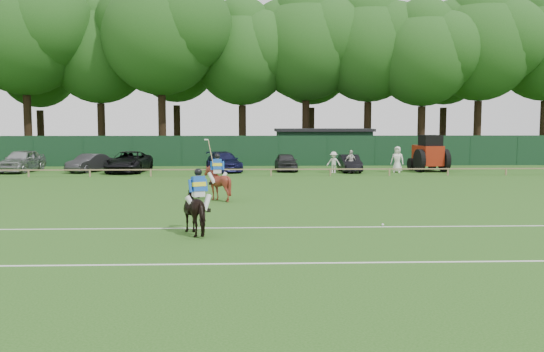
{
  "coord_description": "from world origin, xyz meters",
  "views": [
    {
      "loc": [
        -0.38,
        -20.32,
        3.58
      ],
      "look_at": [
        0.5,
        3.0,
        1.4
      ],
      "focal_mm": 38.0,
      "sensor_mm": 36.0,
      "label": 1
    }
  ],
  "objects_px": {
    "sedan_grey": "(89,163)",
    "spectator_mid": "(351,162)",
    "sedan_silver": "(22,161)",
    "suv_black": "(129,162)",
    "spectator_left": "(334,162)",
    "tractor": "(429,154)",
    "spectator_right": "(397,160)",
    "sedan_navy": "(224,162)",
    "polo_ball": "(383,225)",
    "horse_dark": "(199,210)",
    "utility_shed": "(323,146)",
    "horse_chestnut": "(218,183)",
    "hatch_grey": "(286,162)",
    "estate_black": "(349,163)"
  },
  "relations": [
    {
      "from": "sedan_grey",
      "to": "spectator_mid",
      "type": "xyz_separation_m",
      "value": [
        18.81,
        -1.64,
        0.17
      ]
    },
    {
      "from": "sedan_silver",
      "to": "suv_black",
      "type": "relative_size",
      "value": 0.89
    },
    {
      "from": "spectator_left",
      "to": "tractor",
      "type": "height_order",
      "value": "tractor"
    },
    {
      "from": "spectator_left",
      "to": "spectator_right",
      "type": "distance_m",
      "value": 4.62
    },
    {
      "from": "sedan_navy",
      "to": "polo_ball",
      "type": "xyz_separation_m",
      "value": [
        6.53,
        -22.73,
        -0.65
      ]
    },
    {
      "from": "horse_dark",
      "to": "sedan_silver",
      "type": "bearing_deg",
      "value": -84.86
    },
    {
      "from": "horse_dark",
      "to": "suv_black",
      "type": "height_order",
      "value": "horse_dark"
    },
    {
      "from": "utility_shed",
      "to": "tractor",
      "type": "distance_m",
      "value": 10.96
    },
    {
      "from": "horse_chestnut",
      "to": "suv_black",
      "type": "bearing_deg",
      "value": -66.24
    },
    {
      "from": "sedan_silver",
      "to": "tractor",
      "type": "xyz_separation_m",
      "value": [
        29.65,
        -0.6,
        0.44
      ]
    },
    {
      "from": "tractor",
      "to": "sedan_navy",
      "type": "bearing_deg",
      "value": 172.34
    },
    {
      "from": "horse_dark",
      "to": "spectator_mid",
      "type": "height_order",
      "value": "spectator_mid"
    },
    {
      "from": "sedan_silver",
      "to": "polo_ball",
      "type": "bearing_deg",
      "value": -43.19
    },
    {
      "from": "horse_chestnut",
      "to": "sedan_grey",
      "type": "height_order",
      "value": "horse_chestnut"
    },
    {
      "from": "horse_dark",
      "to": "spectator_left",
      "type": "relative_size",
      "value": 1.2
    },
    {
      "from": "hatch_grey",
      "to": "tractor",
      "type": "distance_m",
      "value": 10.49
    },
    {
      "from": "sedan_silver",
      "to": "utility_shed",
      "type": "relative_size",
      "value": 0.57
    },
    {
      "from": "sedan_grey",
      "to": "sedan_silver",
      "type": "bearing_deg",
      "value": -161.17
    },
    {
      "from": "polo_ball",
      "to": "suv_black",
      "type": "bearing_deg",
      "value": 120.96
    },
    {
      "from": "spectator_mid",
      "to": "spectator_right",
      "type": "distance_m",
      "value": 3.41
    },
    {
      "from": "sedan_silver",
      "to": "horse_chestnut",
      "type": "bearing_deg",
      "value": -42.72
    },
    {
      "from": "sedan_silver",
      "to": "sedan_grey",
      "type": "xyz_separation_m",
      "value": [
        4.88,
        -0.17,
        -0.17
      ]
    },
    {
      "from": "horse_dark",
      "to": "polo_ball",
      "type": "xyz_separation_m",
      "value": [
        6.24,
        1.17,
        -0.72
      ]
    },
    {
      "from": "sedan_grey",
      "to": "spectator_right",
      "type": "relative_size",
      "value": 2.11
    },
    {
      "from": "hatch_grey",
      "to": "polo_ball",
      "type": "xyz_separation_m",
      "value": [
        1.95,
        -22.92,
        -0.61
      ]
    },
    {
      "from": "tractor",
      "to": "sedan_grey",
      "type": "bearing_deg",
      "value": 173.55
    },
    {
      "from": "sedan_grey",
      "to": "tractor",
      "type": "bearing_deg",
      "value": 19.79
    },
    {
      "from": "spectator_left",
      "to": "spectator_mid",
      "type": "height_order",
      "value": "spectator_mid"
    },
    {
      "from": "horse_chestnut",
      "to": "estate_black",
      "type": "bearing_deg",
      "value": -121.42
    },
    {
      "from": "spectator_right",
      "to": "utility_shed",
      "type": "distance_m",
      "value": 10.51
    },
    {
      "from": "hatch_grey",
      "to": "utility_shed",
      "type": "bearing_deg",
      "value": 63.22
    },
    {
      "from": "sedan_navy",
      "to": "estate_black",
      "type": "bearing_deg",
      "value": -21.3
    },
    {
      "from": "sedan_grey",
      "to": "spectator_right",
      "type": "distance_m",
      "value": 22.26
    },
    {
      "from": "spectator_mid",
      "to": "horse_chestnut",
      "type": "bearing_deg",
      "value": -146.85
    },
    {
      "from": "sedan_navy",
      "to": "utility_shed",
      "type": "xyz_separation_m",
      "value": [
        8.33,
        8.09,
        0.84
      ]
    },
    {
      "from": "utility_shed",
      "to": "estate_black",
      "type": "bearing_deg",
      "value": -84.77
    },
    {
      "from": "estate_black",
      "to": "spectator_left",
      "type": "xyz_separation_m",
      "value": [
        -1.29,
        -0.91,
        0.14
      ]
    },
    {
      "from": "sedan_silver",
      "to": "spectator_mid",
      "type": "height_order",
      "value": "sedan_silver"
    },
    {
      "from": "suv_black",
      "to": "hatch_grey",
      "type": "relative_size",
      "value": 1.4
    },
    {
      "from": "horse_dark",
      "to": "spectator_mid",
      "type": "xyz_separation_m",
      "value": [
        8.78,
        22.11,
        0.05
      ]
    },
    {
      "from": "spectator_mid",
      "to": "tractor",
      "type": "height_order",
      "value": "tractor"
    },
    {
      "from": "suv_black",
      "to": "tractor",
      "type": "height_order",
      "value": "tractor"
    },
    {
      "from": "sedan_grey",
      "to": "hatch_grey",
      "type": "relative_size",
      "value": 1.03
    },
    {
      "from": "hatch_grey",
      "to": "utility_shed",
      "type": "relative_size",
      "value": 0.46
    },
    {
      "from": "horse_dark",
      "to": "utility_shed",
      "type": "height_order",
      "value": "utility_shed"
    },
    {
      "from": "estate_black",
      "to": "spectator_right",
      "type": "distance_m",
      "value": 3.41
    },
    {
      "from": "horse_dark",
      "to": "hatch_grey",
      "type": "relative_size",
      "value": 0.47
    },
    {
      "from": "estate_black",
      "to": "spectator_mid",
      "type": "bearing_deg",
      "value": -95.15
    },
    {
      "from": "polo_ball",
      "to": "spectator_mid",
      "type": "bearing_deg",
      "value": 83.1
    },
    {
      "from": "horse_dark",
      "to": "spectator_left",
      "type": "bearing_deg",
      "value": -135.66
    }
  ]
}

